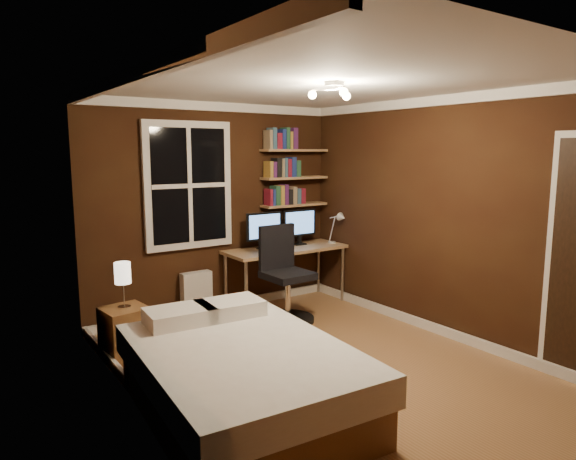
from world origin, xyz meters
TOP-DOWN VIEW (x-y plane):
  - floor at (0.00, 0.00)m, footprint 4.20×4.20m
  - wall_back at (0.00, 2.10)m, footprint 3.20×0.04m
  - wall_left at (-1.60, 0.00)m, footprint 0.04×4.20m
  - wall_right at (1.60, 0.00)m, footprint 0.04×4.20m
  - ceiling at (0.00, 0.00)m, footprint 3.20×4.20m
  - window at (-0.35, 2.06)m, footprint 1.06×0.06m
  - ceiling_fixture at (0.00, -0.10)m, footprint 0.44×0.44m
  - bookshelf_lower at (1.08, 1.98)m, footprint 0.92×0.22m
  - books_row_lower at (1.08, 1.98)m, footprint 0.54×0.16m
  - bookshelf_middle at (1.08, 1.98)m, footprint 0.92×0.22m
  - books_row_middle at (1.08, 1.98)m, footprint 0.48×0.16m
  - bookshelf_upper at (1.08, 1.98)m, footprint 0.92×0.22m
  - books_row_upper at (1.08, 1.98)m, footprint 0.42×0.16m
  - bed at (-1.00, -0.27)m, footprint 1.53×2.03m
  - nightstand at (-1.38, 1.26)m, footprint 0.43×0.43m
  - bedside_lamp at (-1.38, 1.26)m, footprint 0.15×0.15m
  - radiator at (-0.32, 2.00)m, footprint 0.36×0.13m
  - desk at (0.81, 1.79)m, footprint 1.56×0.59m
  - monitor_left at (0.54, 1.86)m, footprint 0.49×0.12m
  - monitor_right at (1.08, 1.86)m, footprint 0.49×0.12m
  - desk_lamp at (1.50, 1.63)m, footprint 0.14×0.32m
  - office_chair at (0.47, 1.31)m, footprint 0.61×0.61m

SIDE VIEW (x-z plane):
  - floor at x=0.00m, z-range 0.00..0.00m
  - nightstand at x=-1.38m, z-range 0.00..0.49m
  - radiator at x=-0.32m, z-range 0.00..0.54m
  - bed at x=-1.00m, z-range -0.05..0.61m
  - office_chair at x=0.47m, z-range -0.12..0.98m
  - desk at x=0.81m, z-range 0.31..1.05m
  - bedside_lamp at x=-1.38m, z-range 0.49..0.92m
  - desk_lamp at x=1.50m, z-range 0.74..1.18m
  - monitor_left at x=0.54m, z-range 0.74..1.20m
  - monitor_right at x=1.08m, z-range 0.74..1.20m
  - wall_back at x=0.00m, z-range 0.00..2.50m
  - wall_left at x=-1.60m, z-range 0.00..2.50m
  - wall_right at x=1.60m, z-range 0.00..2.50m
  - bookshelf_lower at x=1.08m, z-range 1.24..1.26m
  - books_row_lower at x=1.08m, z-range 1.26..1.49m
  - window at x=-0.35m, z-range 0.82..2.28m
  - bookshelf_middle at x=1.08m, z-range 1.59..1.61m
  - books_row_middle at x=1.08m, z-range 1.61..1.84m
  - bookshelf_upper at x=1.08m, z-range 1.94..1.96m
  - books_row_upper at x=1.08m, z-range 1.96..2.20m
  - ceiling_fixture at x=0.00m, z-range 2.31..2.49m
  - ceiling at x=0.00m, z-range 2.49..2.51m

